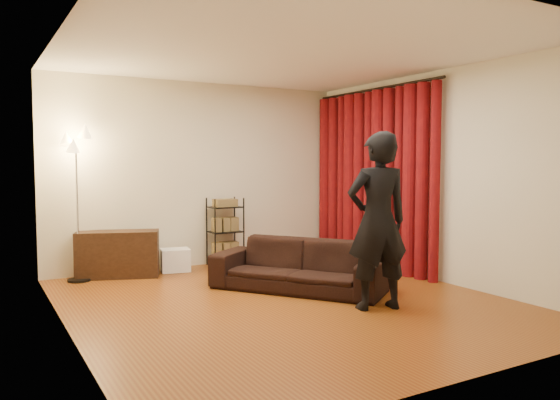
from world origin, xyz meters
TOP-DOWN VIEW (x-y plane):
  - floor at (0.00, 0.00)m, footprint 5.00×5.00m
  - ceiling at (0.00, 0.00)m, footprint 5.00×5.00m
  - wall_back at (0.00, 2.50)m, footprint 5.00×0.00m
  - wall_front at (0.00, -2.50)m, footprint 5.00×0.00m
  - wall_left at (-2.25, 0.00)m, footprint 0.00×5.00m
  - wall_right at (2.25, 0.00)m, footprint 0.00×5.00m
  - curtain_rod at (2.15, 1.12)m, footprint 0.04×2.65m
  - curtain at (2.13, 1.12)m, footprint 0.22×2.65m
  - sofa at (0.41, 0.39)m, footprint 1.86×2.12m
  - person at (0.68, -0.72)m, footprint 0.76×0.58m
  - media_cabinet at (-1.29, 2.23)m, footprint 1.13×0.73m
  - storage_boxes at (-0.50, 2.20)m, footprint 0.43×0.36m
  - wire_shelf at (0.29, 2.28)m, footprint 0.52×0.42m
  - floor_lamp at (-1.79, 2.21)m, footprint 0.46×0.46m

SIDE VIEW (x-z plane):
  - floor at x=0.00m, z-range 0.00..0.00m
  - storage_boxes at x=-0.50m, z-range 0.00..0.32m
  - sofa at x=0.41m, z-range 0.00..0.60m
  - media_cabinet at x=-1.29m, z-range 0.00..0.62m
  - wire_shelf at x=0.29m, z-range 0.00..1.00m
  - person at x=0.68m, z-range 0.00..1.85m
  - floor_lamp at x=-1.79m, z-range 0.00..1.93m
  - curtain at x=2.13m, z-range 0.00..2.55m
  - wall_back at x=0.00m, z-range -1.15..3.85m
  - wall_front at x=0.00m, z-range -1.15..3.85m
  - wall_left at x=-2.25m, z-range -1.15..3.85m
  - wall_right at x=2.25m, z-range -1.15..3.85m
  - curtain_rod at x=2.15m, z-range 2.56..2.60m
  - ceiling at x=0.00m, z-range 2.70..2.70m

